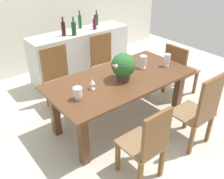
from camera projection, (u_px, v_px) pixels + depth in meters
ground_plane at (123, 124)px, 3.71m from camera, size 7.04×7.04×0.00m
back_wall at (37, 6)px, 4.81m from camera, size 6.40×0.10×2.60m
dining_table at (121, 86)px, 3.44m from camera, size 2.02×1.01×0.74m
chair_near_right at (200, 109)px, 3.05m from camera, size 0.46×0.44×1.04m
chair_foot_end at (178, 68)px, 4.19m from camera, size 0.48×0.47×0.92m
chair_far_right at (104, 60)px, 4.40m from camera, size 0.48×0.48×1.00m
chair_near_left at (148, 143)px, 2.59m from camera, size 0.41×0.44×0.96m
chair_far_left at (58, 75)px, 3.90m from camera, size 0.47×0.44×0.98m
flower_centerpiece at (123, 66)px, 3.25m from camera, size 0.34×0.32×0.37m
crystal_vase_left at (143, 61)px, 3.60m from camera, size 0.10×0.10×0.19m
crystal_vase_center_near at (167, 59)px, 3.66m from camera, size 0.09×0.09×0.19m
crystal_vase_right at (78, 92)px, 2.86m from camera, size 0.11×0.11×0.16m
wine_glass at (92, 82)px, 3.07m from camera, size 0.07×0.07×0.14m
kitchen_counter at (81, 55)px, 4.77m from camera, size 1.92×0.52×0.95m
wine_bottle_tall at (63, 28)px, 4.24m from camera, size 0.07×0.07×0.32m
wine_bottle_green at (97, 19)px, 4.84m from camera, size 0.06×0.06×0.29m
wine_bottle_clear at (74, 28)px, 4.27m from camera, size 0.08×0.08×0.32m
wine_bottle_dark at (95, 24)px, 4.59m from camera, size 0.07×0.07×0.26m
wine_bottle_amber at (80, 21)px, 4.64m from camera, size 0.06×0.06×0.33m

